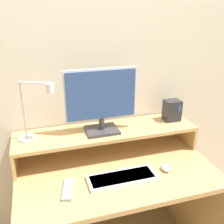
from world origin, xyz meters
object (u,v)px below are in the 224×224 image
keyboard (123,178)px  mouse (166,168)px  desk_lamp (34,114)px  router_dock (172,110)px  monitor (101,100)px  remote_control (68,189)px

keyboard → mouse: (0.27, 0.01, 0.01)m
keyboard → desk_lamp: bearing=145.8°
keyboard → mouse: bearing=1.2°
router_dock → mouse: size_ratio=1.92×
keyboard → mouse: size_ratio=5.15×
mouse → router_dock: bearing=57.9°
monitor → keyboard: bearing=-82.4°
monitor → keyboard: monitor is taller
router_dock → mouse: bearing=-122.1°
monitor → keyboard: size_ratio=1.16×
desk_lamp → mouse: desk_lamp is taller
router_dock → keyboard: 0.62m
router_dock → mouse: 0.44m
remote_control → router_dock: bearing=23.2°
keyboard → remote_control: 0.31m
desk_lamp → keyboard: bearing=-34.2°
keyboard → mouse: 0.27m
router_dock → remote_control: bearing=-156.8°
monitor → keyboard: (0.04, -0.30, -0.37)m
desk_lamp → router_dock: size_ratio=2.46×
desk_lamp → router_dock: 0.92m
monitor → desk_lamp: (-0.40, 0.00, -0.04)m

